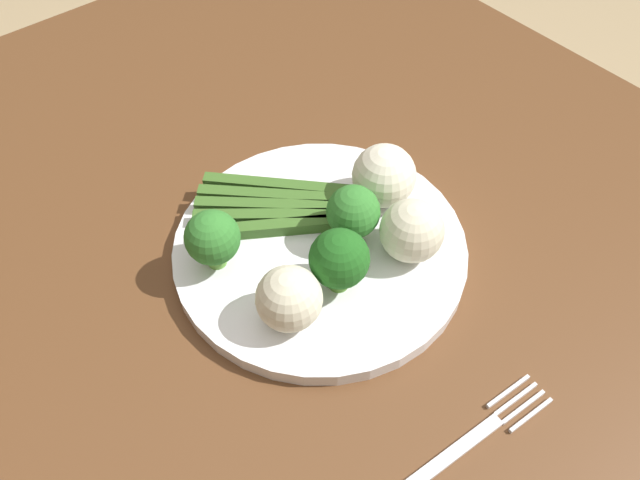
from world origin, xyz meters
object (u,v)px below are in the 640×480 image
object	(u,v)px
dining_table	(360,344)
plate	(320,249)
asparagus_bundle	(276,207)
cauliflower_outer_edge	(384,176)
broccoli_left	(353,213)
fork	(465,444)
cauliflower_near_center	(412,231)
cauliflower_front	(289,299)
broccoli_right	(339,259)
broccoli_front_left	(213,238)

from	to	relation	value
dining_table	plate	xyz separation A→B (m)	(-0.05, -0.01, 0.12)
asparagus_bundle	cauliflower_outer_edge	world-z (taller)	cauliflower_outer_edge
broccoli_left	fork	distance (m)	0.21
dining_table	cauliflower_near_center	size ratio (longest dim) A/B	20.48
fork	dining_table	bearing A→B (deg)	79.11
cauliflower_front	fork	distance (m)	0.17
broccoli_left	cauliflower_front	size ratio (longest dim) A/B	1.07
dining_table	broccoli_right	distance (m)	0.17
dining_table	cauliflower_front	size ratio (longest dim) A/B	21.27
plate	asparagus_bundle	bearing A→B (deg)	-172.94
broccoli_left	broccoli_front_left	size ratio (longest dim) A/B	1.00
plate	broccoli_left	world-z (taller)	broccoli_left
asparagus_bundle	broccoli_front_left	distance (m)	0.08
cauliflower_front	fork	size ratio (longest dim) A/B	0.33
plate	fork	distance (m)	0.21
broccoli_left	fork	world-z (taller)	broccoli_left
broccoli_right	cauliflower_near_center	size ratio (longest dim) A/B	1.10
cauliflower_outer_edge	fork	bearing A→B (deg)	-28.04
dining_table	fork	distance (m)	0.20
cauliflower_near_center	cauliflower_front	distance (m)	0.13
cauliflower_outer_edge	plate	bearing A→B (deg)	-86.14
dining_table	fork	world-z (taller)	fork
broccoli_front_left	cauliflower_front	size ratio (longest dim) A/B	1.08
cauliflower_outer_edge	fork	world-z (taller)	cauliflower_outer_edge
fork	cauliflower_front	bearing A→B (deg)	107.43
asparagus_bundle	fork	bearing A→B (deg)	126.59
broccoli_left	broccoli_front_left	bearing A→B (deg)	-115.92
plate	broccoli_right	world-z (taller)	broccoli_right
broccoli_left	broccoli_right	distance (m)	0.05
asparagus_bundle	cauliflower_outer_edge	xyz separation A→B (m)	(0.05, 0.09, 0.02)
broccoli_front_left	broccoli_right	bearing A→B (deg)	37.69
broccoli_front_left	cauliflower_outer_edge	size ratio (longest dim) A/B	0.98
broccoli_front_left	fork	distance (m)	0.26
broccoli_left	cauliflower_front	world-z (taller)	broccoli_left
broccoli_right	fork	world-z (taller)	broccoli_right
dining_table	cauliflower_front	bearing A→B (deg)	-94.55
cauliflower_outer_edge	fork	xyz separation A→B (m)	(0.21, -0.11, -0.04)
broccoli_right	cauliflower_outer_edge	xyz separation A→B (m)	(-0.05, 0.10, -0.01)
cauliflower_near_center	fork	distance (m)	0.18
broccoli_front_left	plate	bearing A→B (deg)	63.67
broccoli_right	cauliflower_front	bearing A→B (deg)	-90.74
cauliflower_outer_edge	cauliflower_near_center	size ratio (longest dim) A/B	1.06
plate	broccoli_front_left	size ratio (longest dim) A/B	4.54
plate	cauliflower_outer_edge	bearing A→B (deg)	93.86
broccoli_front_left	broccoli_right	xyz separation A→B (m)	(0.09, 0.07, 0.00)
dining_table	broccoli_front_left	xyz separation A→B (m)	(-0.09, -0.10, 0.16)
cauliflower_outer_edge	cauliflower_near_center	bearing A→B (deg)	-22.51
broccoli_front_left	cauliflower_front	world-z (taller)	broccoli_front_left
plate	cauliflower_front	distance (m)	0.09
plate	broccoli_front_left	world-z (taller)	broccoli_front_left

